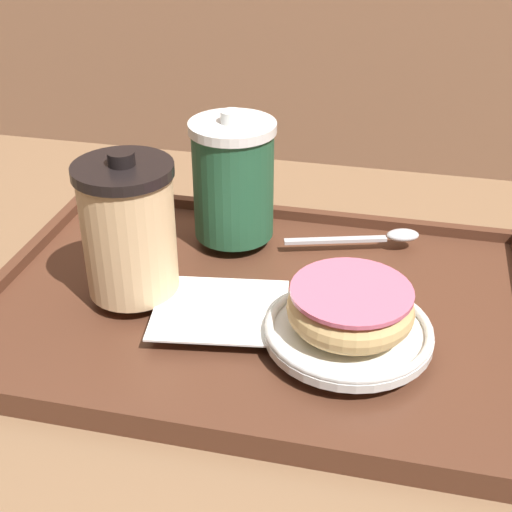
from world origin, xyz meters
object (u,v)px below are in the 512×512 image
Objects in this scene: spoon at (383,237)px; coffee_cup_front at (129,228)px; donut_chocolate_glazed at (350,307)px; coffee_cup_rear at (233,179)px.

coffee_cup_front is at bearing -163.69° from spoon.
spoon is (0.02, 0.18, -0.03)m from donut_chocolate_glazed.
coffee_cup_rear reaches higher than spoon.
coffee_cup_rear is 0.96× the size of spoon.
spoon is (0.16, 0.02, -0.06)m from coffee_cup_rear.
coffee_cup_rear is (0.07, 0.13, -0.00)m from coffee_cup_front.
coffee_cup_front reaches higher than spoon.
spoon is at bearing 84.60° from donut_chocolate_glazed.
donut_chocolate_glazed is at bearing -8.79° from coffee_cup_front.
coffee_cup_front is 1.01× the size of coffee_cup_rear.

